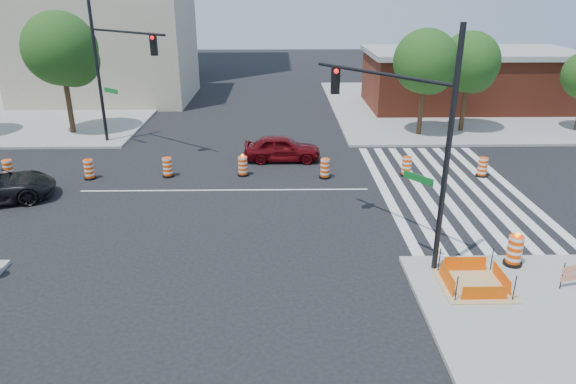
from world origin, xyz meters
The scene contains 23 objects.
ground centered at (0.00, 0.00, 0.00)m, with size 120.00×120.00×0.00m, color black.
sidewalk_ne centered at (18.00, 18.00, 0.07)m, with size 22.00×22.00×0.15m, color gray.
sidewalk_nw centered at (-18.00, 18.00, 0.07)m, with size 22.00×22.00×0.15m, color gray.
crosswalk_east centered at (10.95, 0.00, 0.01)m, with size 6.75×13.50×0.01m.
lane_centerline centered at (0.00, 0.00, 0.01)m, with size 14.00×0.12×0.01m, color silver.
excavation_pit centered at (9.00, -9.00, 0.22)m, with size 2.20×2.20×0.90m.
brick_storefront centered at (18.00, 18.00, 2.32)m, with size 16.50×8.50×4.60m.
beige_midrise centered at (-12.00, 22.00, 5.00)m, with size 14.00×10.00×10.00m, color tan.
red_coupe centered at (2.83, 4.55, 0.74)m, with size 1.74×4.32×1.47m, color #59070C.
signal_pole_se centered at (6.96, -6.56, 5.00)m, with size 3.89×4.96×8.16m.
signal_pole_nw centered at (-6.85, 7.24, 5.34)m, with size 5.23×4.26×8.72m.
pit_drum centered at (10.85, -7.66, 0.67)m, with size 0.64×0.64×1.27m.
barricade centered at (12.09, -9.13, 0.67)m, with size 0.78×0.24×0.94m.
tree_north_b centered at (-11.11, 10.50, 5.31)m, with size 4.65×4.65×7.91m.
tree_north_c centered at (11.99, 9.59, 4.62)m, with size 4.05×4.05×6.89m.
tree_north_d centered at (15.09, 10.44, 4.47)m, with size 3.92×3.92×6.66m.
median_drum_0 centered at (-11.23, 1.76, 0.48)m, with size 0.60×0.60×1.02m.
median_drum_1 centered at (-7.11, 1.73, 0.48)m, with size 0.60×0.60×1.02m.
median_drum_2 centered at (-3.14, 1.99, 0.48)m, with size 0.60×0.60×1.02m.
median_drum_3 centered at (0.77, 2.10, 0.49)m, with size 0.60×0.60×1.18m.
median_drum_4 centered at (5.04, 1.66, 0.48)m, with size 0.60×0.60×1.02m.
median_drum_5 centered at (9.33, 1.91, 0.48)m, with size 0.60×0.60×1.02m.
median_drum_6 centered at (13.25, 1.70, 0.48)m, with size 0.60×0.60×1.02m.
Camera 1 is at (2.66, -23.32, 9.26)m, focal length 32.00 mm.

